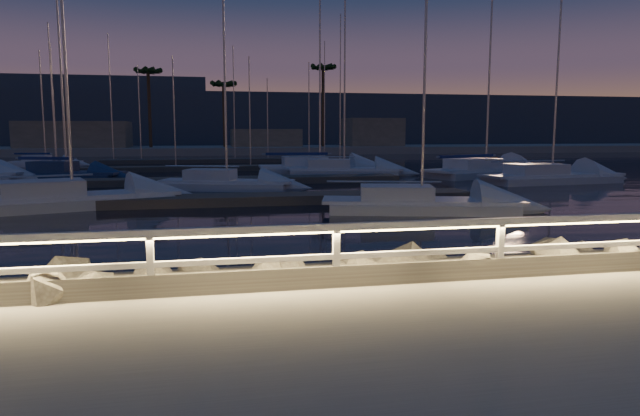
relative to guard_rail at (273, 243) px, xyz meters
The scene contains 19 objects.
ground 0.78m from the guard_rail, ahead, with size 400.00×400.00×0.00m, color gray.
harbor_water 31.27m from the guard_rail, 89.87° to the left, with size 400.00×440.00×0.60m.
guard_rail is the anchor object (origin of this frame).
riprap 1.62m from the guard_rail, 54.84° to the left, with size 34.98×2.74×1.35m.
floating_docks 32.52m from the guard_rail, 89.88° to the left, with size 22.00×36.00×0.40m.
far_shore 74.05m from the guard_rail, 90.04° to the left, with size 160.00×14.00×5.20m.
palm_left 73.04m from the guard_rail, 96.29° to the left, with size 3.00×3.00×11.20m.
palm_center 73.47m from the guard_rail, 88.38° to the left, with size 3.00×3.00×9.70m.
palm_right 74.48m from the guard_rail, 77.42° to the left, with size 3.00×3.00×12.20m.
distant_hills 135.56m from the guard_rail, 99.37° to the left, with size 230.00×37.50×18.00m.
sailboat_c 17.31m from the guard_rail, 112.59° to the left, with size 8.79×4.93×14.40m.
sailboat_d 14.06m from the guard_rail, 59.27° to the left, with size 8.09×4.16×13.18m.
sailboat_e 32.11m from the guard_rail, 108.05° to the left, with size 7.72×4.61×12.81m.
sailboat_f 22.40m from the guard_rail, 90.00° to the left, with size 7.46×4.27×12.28m.
sailboat_g 32.12m from the guard_rail, 74.27° to the left, with size 8.63×4.31×14.11m.
sailboat_h 29.93m from the guard_rail, 48.52° to the left, with size 9.39×3.77×15.46m.
sailboat_k 34.45m from the guard_rail, 77.50° to the left, with size 9.31×3.15×15.60m.
sailboat_l 33.26m from the guard_rail, 56.75° to the left, with size 10.26×6.21×16.84m.
sailboat_m 48.79m from the guard_rail, 108.05° to the left, with size 6.22×2.59×10.35m.
Camera 1 is at (-1.15, -9.11, 2.58)m, focal length 32.00 mm.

